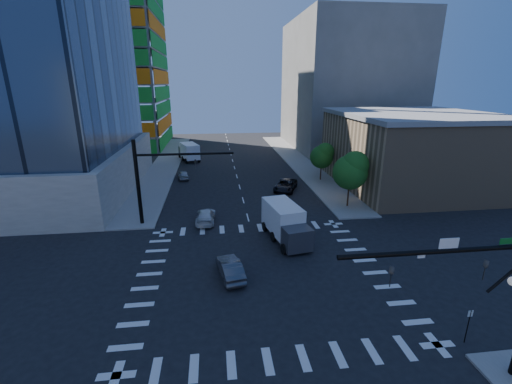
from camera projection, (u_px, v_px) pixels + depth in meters
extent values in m
plane|color=black|center=(263.00, 273.00, 27.37)|extent=(160.00, 160.00, 0.00)
cube|color=silver|center=(263.00, 273.00, 27.37)|extent=(20.00, 20.00, 0.01)
cube|color=gray|center=(297.00, 161.00, 66.61)|extent=(5.00, 60.00, 0.15)
cube|color=gray|center=(166.00, 164.00, 63.70)|extent=(5.00, 60.00, 0.15)
cube|color=gray|center=(19.00, 172.00, 46.59)|extent=(30.00, 30.00, 6.00)
cube|color=#1A922C|center=(159.00, 36.00, 76.75)|extent=(0.12, 24.00, 49.00)
cube|color=orange|center=(79.00, 26.00, 63.38)|extent=(24.00, 0.12, 49.00)
cube|color=#A1825E|center=(412.00, 152.00, 49.55)|extent=(20.00, 22.00, 10.00)
cube|color=gray|center=(417.00, 115.00, 47.93)|extent=(20.50, 22.50, 0.60)
cube|color=slate|center=(346.00, 85.00, 78.23)|extent=(24.00, 30.00, 28.00)
cylinder|color=black|center=(448.00, 251.00, 14.96)|extent=(10.00, 0.24, 0.24)
imported|color=black|center=(484.00, 270.00, 15.52)|extent=(0.16, 0.20, 1.00)
imported|color=black|center=(391.00, 277.00, 15.00)|extent=(0.16, 0.20, 1.00)
cube|color=white|center=(449.00, 244.00, 14.85)|extent=(0.90, 0.04, 0.50)
cube|color=#0D611E|center=(511.00, 241.00, 15.21)|extent=(1.10, 0.04, 0.28)
cylinder|color=black|center=(138.00, 183.00, 35.48)|extent=(0.40, 0.40, 9.00)
cylinder|color=black|center=(185.00, 154.00, 35.18)|extent=(10.00, 0.24, 0.24)
imported|color=black|center=(195.00, 164.00, 35.63)|extent=(0.16, 0.20, 1.00)
cylinder|color=#382316|center=(348.00, 197.00, 41.67)|extent=(0.20, 0.20, 2.27)
sphere|color=#155015|center=(350.00, 172.00, 40.73)|extent=(4.16, 4.16, 4.16)
sphere|color=#2C6C24|center=(355.00, 165.00, 40.19)|extent=(3.25, 3.25, 3.25)
cylinder|color=#382316|center=(321.00, 173.00, 53.10)|extent=(0.20, 0.20, 1.92)
sphere|color=#155015|center=(322.00, 157.00, 52.30)|extent=(3.52, 3.52, 3.52)
sphere|color=#2C6C24|center=(325.00, 152.00, 51.81)|extent=(2.75, 2.75, 2.75)
cylinder|color=black|center=(468.00, 327.00, 19.78)|extent=(0.06, 0.06, 2.20)
cube|color=silver|center=(471.00, 314.00, 19.50)|extent=(0.30, 0.03, 0.40)
imported|color=black|center=(286.00, 185.00, 48.07)|extent=(4.61, 6.22, 1.57)
imported|color=silver|center=(206.00, 216.00, 37.29)|extent=(2.22, 4.91, 1.40)
imported|color=#A0A3A8|center=(183.00, 175.00, 54.07)|extent=(2.22, 4.09, 1.32)
imported|color=#45464A|center=(230.00, 268.00, 26.71)|extent=(2.28, 4.63, 1.46)
cube|color=silver|center=(287.00, 221.00, 32.44)|extent=(3.47, 5.69, 2.76)
cube|color=#39393F|center=(286.00, 228.00, 32.65)|extent=(2.75, 2.32, 2.02)
cube|color=white|center=(188.00, 150.00, 66.77)|extent=(4.09, 5.84, 2.76)
cube|color=#39393F|center=(189.00, 153.00, 66.98)|extent=(2.92, 2.58, 2.02)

